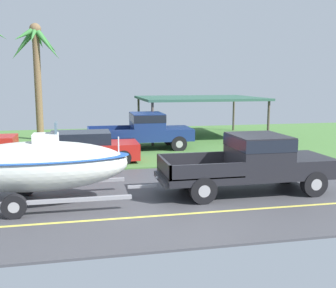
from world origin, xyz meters
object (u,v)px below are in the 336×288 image
Objects in this scene: boat_on_trailer at (37,166)px; pickup_truck_towing at (257,160)px; carport_awning at (199,99)px; palm_tree_mid at (36,53)px; parked_pickup_background at (146,129)px; parked_sedan_near at (85,148)px.

pickup_truck_towing is at bearing -0.00° from boat_on_trailer.
carport_awning is (8.36, 12.23, 1.27)m from boat_on_trailer.
palm_tree_mid is (-7.94, 13.19, 4.10)m from pickup_truck_towing.
parked_pickup_background is 4.27m from parked_sedan_near.
boat_on_trailer is 13.83m from palm_tree_mid.
pickup_truck_towing is at bearing -75.50° from parked_pickup_background.
parked_sedan_near is 9.70m from carport_awning.
carport_awning is (7.00, 6.48, 1.76)m from parked_sedan_near.
boat_on_trailer is (-6.74, 0.00, 0.13)m from pickup_truck_towing.
carport_awning is (1.62, 12.23, 1.40)m from pickup_truck_towing.
palm_tree_mid is at bearing 95.20° from boat_on_trailer.
parked_sedan_near is at bearing -70.97° from palm_tree_mid.
parked_sedan_near is at bearing -137.17° from carport_awning.
carport_awning is at bearing 82.45° from pickup_truck_towing.
boat_on_trailer is 0.88× the size of carport_awning.
carport_awning reaches higher than boat_on_trailer.
parked_sedan_near is at bearing 76.61° from boat_on_trailer.
pickup_truck_towing is 0.79× the size of carport_awning.
carport_awning reaches higher than parked_pickup_background.
pickup_truck_towing is 1.27× the size of parked_sedan_near.
parked_pickup_background is (-2.23, 8.61, 0.02)m from pickup_truck_towing.
parked_sedan_near is (-3.15, -2.86, -0.38)m from parked_pickup_background.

